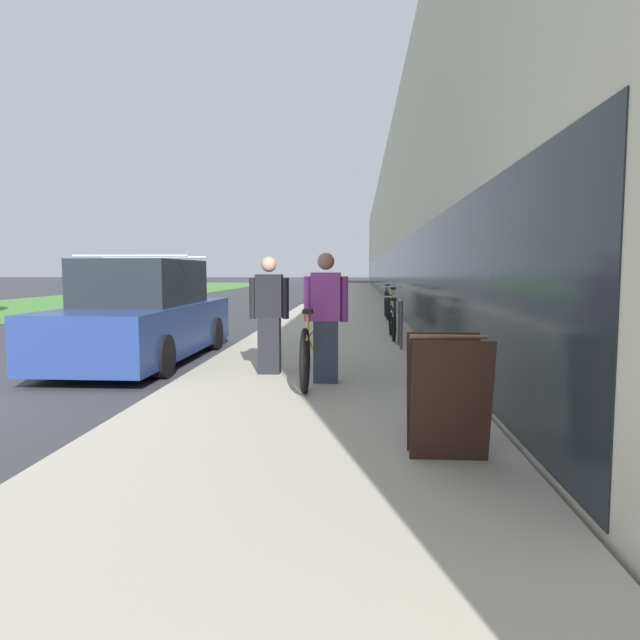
{
  "coord_description": "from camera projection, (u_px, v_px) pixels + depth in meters",
  "views": [
    {
      "loc": [
        5.74,
        -5.36,
        1.48
      ],
      "look_at": [
        4.53,
        12.6,
        -0.1
      ],
      "focal_mm": 32.0,
      "sensor_mm": 36.0,
      "label": 1
    }
  ],
  "objects": [
    {
      "name": "sidewalk_slab",
      "position": [
        347.0,
        301.0,
        26.36
      ],
      "size": [
        3.49,
        70.0,
        0.12
      ],
      "color": "#B2AA99",
      "rests_on": "ground"
    },
    {
      "name": "storefront_facade",
      "position": [
        465.0,
        233.0,
        33.54
      ],
      "size": [
        10.01,
        70.0,
        7.36
      ],
      "color": "beige",
      "rests_on": "ground"
    },
    {
      "name": "lawn_strip",
      "position": [
        112.0,
        297.0,
        31.21
      ],
      "size": [
        7.69,
        70.0,
        0.03
      ],
      "color": "#478438",
      "rests_on": "ground"
    },
    {
      "name": "tandem_bicycle",
      "position": [
        312.0,
        346.0,
        7.27
      ],
      "size": [
        0.52,
        2.74,
        0.92
      ],
      "color": "black",
      "rests_on": "sidewalk_slab"
    },
    {
      "name": "person_rider",
      "position": [
        326.0,
        318.0,
        6.88
      ],
      "size": [
        0.53,
        0.21,
        1.57
      ],
      "color": "#33384C",
      "rests_on": "sidewalk_slab"
    },
    {
      "name": "person_bystander",
      "position": [
        269.0,
        315.0,
        7.47
      ],
      "size": [
        0.52,
        0.2,
        1.54
      ],
      "color": "black",
      "rests_on": "sidewalk_slab"
    },
    {
      "name": "bike_rack_hoop",
      "position": [
        400.0,
        318.0,
        10.04
      ],
      "size": [
        0.05,
        0.6,
        0.84
      ],
      "color": "#4C4C51",
      "rests_on": "sidewalk_slab"
    },
    {
      "name": "cruiser_bike_nearest",
      "position": [
        392.0,
        321.0,
        11.38
      ],
      "size": [
        0.52,
        1.7,
        0.83
      ],
      "color": "black",
      "rests_on": "sidewalk_slab"
    },
    {
      "name": "cruiser_bike_middle",
      "position": [
        392.0,
        310.0,
        13.49
      ],
      "size": [
        0.52,
        1.86,
        0.97
      ],
      "color": "black",
      "rests_on": "sidewalk_slab"
    },
    {
      "name": "cruiser_bike_farthest",
      "position": [
        387.0,
        304.0,
        16.06
      ],
      "size": [
        0.52,
        1.81,
        0.98
      ],
      "color": "black",
      "rests_on": "sidewalk_slab"
    },
    {
      "name": "sandwich_board_sign",
      "position": [
        448.0,
        395.0,
        4.16
      ],
      "size": [
        0.56,
        0.56,
        0.9
      ],
      "color": "#331E19",
      "rests_on": "sidewalk_slab"
    },
    {
      "name": "parked_sedan_curbside",
      "position": [
        144.0,
        316.0,
        9.22
      ],
      "size": [
        1.79,
        4.72,
        1.71
      ],
      "color": "navy",
      "rests_on": "ground"
    }
  ]
}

